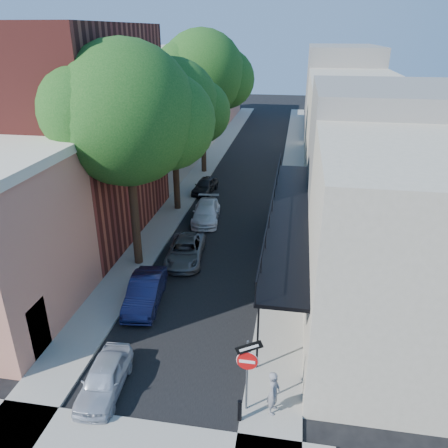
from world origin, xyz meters
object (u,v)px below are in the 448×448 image
at_px(oak_mid, 180,107).
at_px(oak_far, 208,75).
at_px(sign_post, 247,364).
at_px(parked_car_b, 145,292).
at_px(parked_car_e, 205,186).
at_px(oak_near, 137,116).
at_px(bollard, 240,411).
at_px(parked_car_d, 206,212).
at_px(pedestrian, 274,393).
at_px(parked_car_a, 104,378).
at_px(parked_car_c, 186,251).

bearing_deg(oak_mid, oak_far, 89.59).
xyz_separation_m(sign_post, parked_car_b, (-5.34, 5.47, -1.39)).
distance_m(parked_car_b, parked_car_e, 15.32).
relative_size(oak_near, parked_car_e, 3.35).
xyz_separation_m(bollard, oak_far, (-6.35, 26.77, 7.74)).
distance_m(parked_car_d, pedestrian, 16.30).
bearing_deg(parked_car_d, sign_post, -79.74).
bearing_deg(parked_car_b, parked_car_d, 79.20).
height_order(sign_post, parked_car_a, sign_post).
xyz_separation_m(sign_post, parked_car_a, (-4.99, 0.12, -1.48)).
bearing_deg(parked_car_b, parked_car_e, 85.25).
bearing_deg(oak_far, parked_car_c, -83.21).
xyz_separation_m(bollard, parked_car_d, (-4.40, 15.91, 0.08)).
height_order(bollard, oak_far, oak_far).
distance_m(oak_far, parked_car_b, 22.20).
height_order(sign_post, parked_car_c, sign_post).
height_order(bollard, parked_car_d, parked_car_d).
distance_m(oak_mid, parked_car_a, 18.40).
xyz_separation_m(bollard, oak_mid, (-6.42, 17.73, 6.54)).
xyz_separation_m(sign_post, pedestrian, (0.87, 0.07, -1.12)).
xyz_separation_m(sign_post, parked_car_e, (-5.76, 20.79, -1.46)).
bearing_deg(parked_car_d, oak_near, -113.93).
xyz_separation_m(oak_near, parked_car_e, (0.77, 11.50, -7.30)).
height_order(oak_far, parked_car_e, oak_far).
bearing_deg(sign_post, parked_car_b, 134.30).
relative_size(oak_mid, pedestrian, 6.39).
height_order(sign_post, pedestrian, sign_post).
bearing_deg(sign_post, parked_car_e, 105.48).
distance_m(parked_car_b, pedestrian, 8.23).
distance_m(sign_post, bollard, 1.60).
bearing_deg(oak_far, parked_car_e, -82.20).
bearing_deg(parked_car_b, sign_post, -52.01).
height_order(oak_near, parked_car_e, oak_near).
relative_size(parked_car_c, parked_car_e, 1.21).
bearing_deg(parked_car_a, parked_car_c, 83.19).
height_order(bollard, parked_car_b, parked_car_b).
height_order(parked_car_a, pedestrian, pedestrian).
distance_m(oak_far, parked_car_e, 9.48).
height_order(oak_mid, parked_car_e, oak_mid).
distance_m(sign_post, pedestrian, 1.42).
distance_m(sign_post, oak_near, 12.77).
height_order(oak_mid, parked_car_d, oak_mid).
bearing_deg(oak_near, parked_car_c, 16.73).
xyz_separation_m(parked_car_c, parked_car_d, (0.00, 5.56, 0.03)).
bearing_deg(oak_mid, oak_near, -89.63).
bearing_deg(parked_car_e, sign_post, -67.74).
xyz_separation_m(sign_post, parked_car_d, (-4.56, 15.44, -1.43)).
relative_size(oak_mid, parked_car_b, 2.60).
height_order(oak_mid, oak_far, oak_far).
bearing_deg(parked_car_c, parked_car_a, -98.43).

